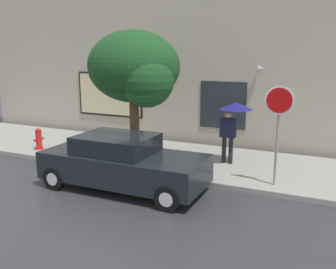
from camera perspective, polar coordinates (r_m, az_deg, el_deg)
The scene contains 8 objects.
ground_plane at distance 10.74m, azimuth -9.45°, elevation -7.65°, with size 60.00×60.00×0.00m, color #333338.
sidewalk at distance 13.18m, azimuth -2.17°, elevation -3.29°, with size 20.00×4.00×0.15m, color gray.
building_facade at distance 14.95m, azimuth 2.03°, elevation 11.84°, with size 20.00×0.67×7.00m.
parked_car at distance 10.18m, azimuth -7.02°, elevation -4.35°, with size 4.51×1.95×1.49m.
fire_hydrant at distance 14.49m, azimuth -19.36°, elevation -0.66°, with size 0.30×0.44×0.79m.
pedestrian_with_umbrella at distance 11.83m, azimuth 10.08°, elevation 3.02°, with size 1.05×1.05×2.00m.
street_tree at distance 11.54m, azimuth -4.96°, elevation 9.92°, with size 2.97×2.53×4.21m.
stop_sign at distance 10.06m, azimuth 16.71°, elevation 2.75°, with size 0.76×0.10×2.70m.
Camera 1 is at (5.72, -8.30, 3.70)m, focal length 39.40 mm.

